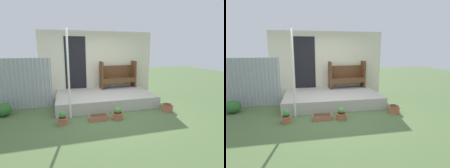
# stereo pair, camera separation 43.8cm
# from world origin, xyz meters

# --- Properties ---
(ground_plane) EXTENTS (24.00, 24.00, 0.00)m
(ground_plane) POSITION_xyz_m (0.00, 0.00, 0.00)
(ground_plane) COLOR #516B3D
(porch_slab) EXTENTS (3.29, 2.03, 0.38)m
(porch_slab) POSITION_xyz_m (0.07, 1.02, 0.19)
(porch_slab) COLOR #B7B2A5
(porch_slab) RESTS_ON ground_plane
(house_wall) EXTENTS (4.49, 0.08, 2.60)m
(house_wall) POSITION_xyz_m (0.03, 2.06, 1.30)
(house_wall) COLOR beige
(house_wall) RESTS_ON ground_plane
(fence_corrugated) EXTENTS (2.91, 0.05, 1.64)m
(fence_corrugated) POSITION_xyz_m (-3.14, 1.12, 0.82)
(fence_corrugated) COLOR #9EA3A8
(fence_corrugated) RESTS_ON ground_plane
(support_post) EXTENTS (0.06, 0.06, 2.46)m
(support_post) POSITION_xyz_m (-1.16, -0.07, 1.23)
(support_post) COLOR white
(support_post) RESTS_ON ground_plane
(bench) EXTENTS (1.48, 0.52, 1.06)m
(bench) POSITION_xyz_m (0.80, 1.77, 0.89)
(bench) COLOR brown
(bench) RESTS_ON porch_slab
(flower_pot_left) EXTENTS (0.27, 0.27, 0.35)m
(flower_pot_left) POSITION_xyz_m (-1.37, -0.45, 0.15)
(flower_pot_left) COLOR #B26042
(flower_pot_left) RESTS_ON ground_plane
(flower_pot_middle) EXTENTS (0.30, 0.30, 0.35)m
(flower_pot_middle) POSITION_xyz_m (0.10, -0.49, 0.15)
(flower_pot_middle) COLOR #B26042
(flower_pot_middle) RESTS_ON ground_plane
(flower_pot_right) EXTENTS (0.37, 0.37, 0.22)m
(flower_pot_right) POSITION_xyz_m (1.80, -0.31, 0.12)
(flower_pot_right) COLOR #B26042
(flower_pot_right) RESTS_ON ground_plane
(planter_box_rect) EXTENTS (0.53, 0.23, 0.14)m
(planter_box_rect) POSITION_xyz_m (-0.42, -0.42, 0.07)
(planter_box_rect) COLOR #B76647
(planter_box_rect) RESTS_ON ground_plane
(shrub_by_fence) EXTENTS (0.47, 0.43, 0.39)m
(shrub_by_fence) POSITION_xyz_m (-3.05, 0.58, 0.19)
(shrub_by_fence) COLOR #2D6628
(shrub_by_fence) RESTS_ON ground_plane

